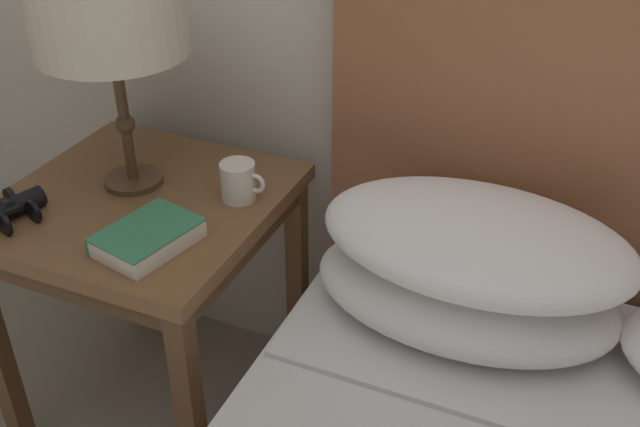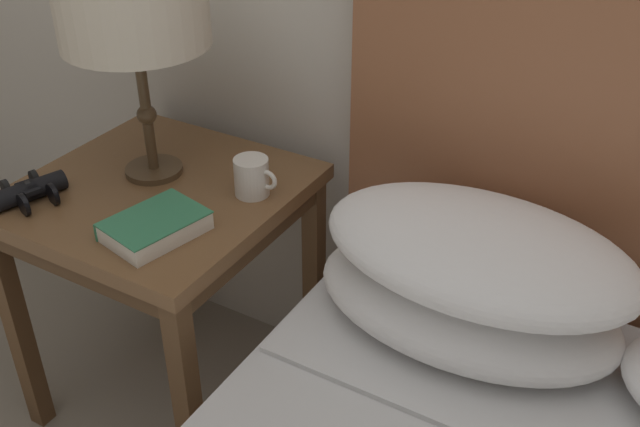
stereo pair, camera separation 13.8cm
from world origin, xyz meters
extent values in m
cube|color=brown|center=(-0.66, 0.74, 0.62)|extent=(0.58, 0.58, 0.04)
cube|color=brown|center=(-0.66, 0.74, 0.58)|extent=(0.55, 0.55, 0.05)
cube|color=brown|center=(-0.40, 0.49, 0.30)|extent=(0.04, 0.04, 0.60)
cube|color=brown|center=(-0.91, 1.00, 0.30)|extent=(0.04, 0.04, 0.60)
cube|color=brown|center=(-0.40, 1.00, 0.30)|extent=(0.04, 0.04, 0.60)
cube|color=silver|center=(0.34, 0.69, 0.49)|extent=(1.21, 0.28, 0.01)
cube|color=brown|center=(0.34, 1.04, 0.58)|extent=(1.32, 0.06, 1.17)
ellipsoid|color=white|center=(0.05, 0.80, 0.56)|extent=(0.60, 0.36, 0.15)
ellipsoid|color=white|center=(0.06, 0.80, 0.68)|extent=(0.60, 0.36, 0.15)
cylinder|color=#4C3823|center=(-0.70, 0.79, 0.65)|extent=(0.13, 0.13, 0.01)
cylinder|color=#4C3823|center=(-0.70, 0.79, 0.80)|extent=(0.02, 0.02, 0.29)
sphere|color=#4C3823|center=(-0.70, 0.79, 0.78)|extent=(0.04, 0.04, 0.04)
cylinder|color=beige|center=(-0.70, 0.79, 1.03)|extent=(0.31, 0.31, 0.17)
cube|color=silver|center=(-0.53, 0.59, 0.66)|extent=(0.17, 0.21, 0.04)
cube|color=#337F56|center=(-0.53, 0.59, 0.68)|extent=(0.18, 0.22, 0.00)
cube|color=#337F56|center=(-0.59, 0.61, 0.66)|extent=(0.05, 0.19, 0.04)
cylinder|color=black|center=(-0.82, 0.51, 0.66)|extent=(0.05, 0.02, 0.05)
cylinder|color=black|center=(-0.84, 0.59, 0.66)|extent=(0.07, 0.10, 0.04)
cylinder|color=black|center=(-0.80, 0.58, 0.66)|extent=(0.05, 0.02, 0.05)
cylinder|color=black|center=(-0.89, 0.61, 0.66)|extent=(0.04, 0.02, 0.04)
cube|color=black|center=(-0.85, 0.56, 0.67)|extent=(0.07, 0.05, 0.01)
cylinder|color=black|center=(-0.85, 0.56, 0.67)|extent=(0.02, 0.02, 0.02)
cylinder|color=silver|center=(-0.45, 0.82, 0.68)|extent=(0.08, 0.08, 0.08)
torus|color=silver|center=(-0.41, 0.82, 0.69)|extent=(0.05, 0.01, 0.05)
camera|label=1|loc=(0.26, -0.38, 1.48)|focal=42.00mm
camera|label=2|loc=(0.38, -0.32, 1.48)|focal=42.00mm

